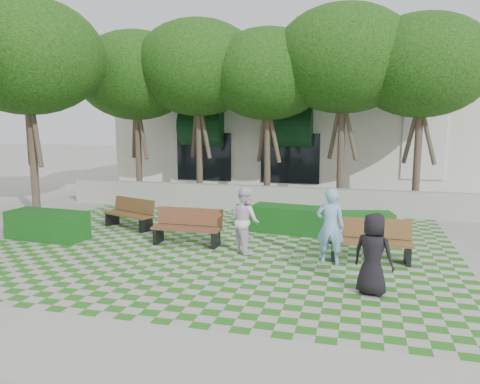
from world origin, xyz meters
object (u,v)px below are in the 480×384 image
(hedge_midright, at_px, (289,219))
(person_dark, at_px, (373,254))
(bench_east, at_px, (370,241))
(person_white, at_px, (245,220))
(hedge_east, at_px, (358,224))
(bench_west, at_px, (130,214))
(person_blue, at_px, (330,226))
(hedge_west, at_px, (47,225))
(bench_mid, at_px, (187,227))

(hedge_midright, height_order, person_dark, person_dark)
(bench_east, height_order, person_dark, person_dark)
(bench_east, distance_m, person_dark, 2.23)
(person_white, bearing_deg, hedge_east, -92.43)
(bench_west, distance_m, person_dark, 8.05)
(hedge_east, bearing_deg, person_blue, -101.69)
(bench_west, bearing_deg, person_blue, 2.13)
(bench_west, bearing_deg, hedge_midright, 29.40)
(person_dark, bearing_deg, person_blue, -39.64)
(bench_east, xyz_separation_m, hedge_west, (-8.65, -0.16, -0.08))
(hedge_midright, relative_size, person_white, 1.34)
(bench_mid, xyz_separation_m, person_white, (1.66, -0.34, 0.36))
(hedge_west, height_order, person_blue, person_blue)
(person_blue, distance_m, person_white, 2.15)
(bench_east, height_order, person_blue, person_blue)
(bench_east, relative_size, person_blue, 1.07)
(hedge_east, bearing_deg, hedge_midright, -177.77)
(bench_west, distance_m, person_blue, 6.53)
(hedge_east, distance_m, hedge_midright, 1.96)
(bench_mid, height_order, hedge_east, bench_mid)
(hedge_west, bearing_deg, hedge_east, 16.99)
(hedge_midright, bearing_deg, bench_west, -171.91)
(hedge_east, height_order, person_white, person_white)
(hedge_west, bearing_deg, person_white, 0.95)
(person_blue, xyz_separation_m, person_white, (-2.10, 0.44, -0.06))
(hedge_east, bearing_deg, bench_east, -82.75)
(hedge_midright, distance_m, person_white, 2.53)
(bench_west, height_order, person_blue, person_blue)
(bench_west, relative_size, person_blue, 1.03)
(bench_mid, distance_m, hedge_west, 4.00)
(hedge_east, distance_m, hedge_west, 8.72)
(hedge_west, distance_m, person_white, 5.66)
(hedge_east, relative_size, person_dark, 1.23)
(bench_east, xyz_separation_m, bench_west, (-7.06, 1.63, -0.04))
(bench_west, height_order, hedge_west, bench_west)
(person_dark, height_order, person_white, person_white)
(bench_mid, relative_size, hedge_midright, 0.82)
(hedge_east, relative_size, hedge_midright, 0.87)
(hedge_midright, bearing_deg, bench_east, -45.71)
(bench_west, xyz_separation_m, hedge_east, (6.75, 0.76, -0.10))
(bench_mid, distance_m, person_blue, 3.87)
(hedge_east, relative_size, person_blue, 1.10)
(hedge_west, xyz_separation_m, person_blue, (7.74, -0.35, 0.49))
(person_white, bearing_deg, bench_west, 22.57)
(hedge_west, relative_size, person_dark, 1.42)
(bench_mid, distance_m, hedge_east, 4.85)
(bench_west, relative_size, hedge_west, 0.81)
(hedge_midright, bearing_deg, person_blue, -64.36)
(bench_mid, xyz_separation_m, hedge_west, (-3.98, -0.44, -0.07))
(bench_east, xyz_separation_m, bench_mid, (-4.67, 0.28, -0.01))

